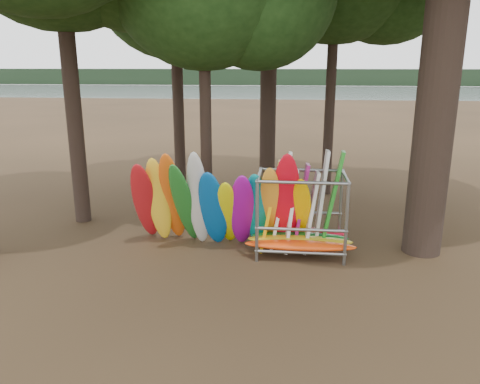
# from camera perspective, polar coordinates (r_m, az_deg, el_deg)

# --- Properties ---
(ground) EXTENTS (120.00, 120.00, 0.00)m
(ground) POSITION_cam_1_polar(r_m,az_deg,el_deg) (13.17, 0.97, -7.66)
(ground) COLOR #47331E
(ground) RESTS_ON ground
(lake) EXTENTS (160.00, 160.00, 0.00)m
(lake) POSITION_cam_1_polar(r_m,az_deg,el_deg) (72.27, 5.27, 11.17)
(lake) COLOR gray
(lake) RESTS_ON ground
(far_shore) EXTENTS (160.00, 4.00, 4.00)m
(far_shore) POSITION_cam_1_polar(r_m,az_deg,el_deg) (122.12, 5.68, 13.76)
(far_shore) COLOR black
(far_shore) RESTS_ON ground
(kayak_row) EXTENTS (5.21, 2.18, 3.12)m
(kayak_row) POSITION_cam_1_polar(r_m,az_deg,el_deg) (13.12, -2.27, -1.68)
(kayak_row) COLOR red
(kayak_row) RESTS_ON ground
(storage_rack) EXTENTS (3.02, 1.61, 2.91)m
(storage_rack) POSITION_cam_1_polar(r_m,az_deg,el_deg) (13.08, 7.40, -3.02)
(storage_rack) COLOR gray
(storage_rack) RESTS_ON ground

